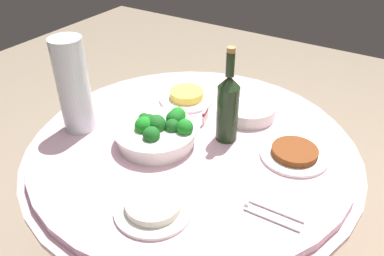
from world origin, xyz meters
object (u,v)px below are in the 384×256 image
object	(u,v)px
plate_stack	(248,110)
food_plate_stir_fry	(294,154)
food_plate_fried_egg	(187,97)
wine_bottle	(228,106)
serving_tongs	(271,214)
broccoli_bowl	(157,132)
label_placard_front	(205,115)
food_plate_rice	(153,206)
decorative_fruit_vase	(74,90)

from	to	relation	value
plate_stack	food_plate_stir_fry	xyz separation A→B (m)	(0.16, 0.24, -0.01)
food_plate_stir_fry	food_plate_fried_egg	bearing A→B (deg)	-104.48
wine_bottle	serving_tongs	distance (m)	0.40
broccoli_bowl	label_placard_front	bearing A→B (deg)	159.98
label_placard_front	food_plate_rice	bearing A→B (deg)	13.20
food_plate_stir_fry	wine_bottle	bearing A→B (deg)	-84.67
serving_tongs	plate_stack	bearing A→B (deg)	-147.51
wine_bottle	decorative_fruit_vase	xyz separation A→B (m)	(0.22, -0.48, 0.02)
food_plate_fried_egg	food_plate_rice	world-z (taller)	food_plate_fried_egg
wine_bottle	food_plate_rice	distance (m)	0.43
broccoli_bowl	label_placard_front	world-z (taller)	broccoli_bowl
wine_bottle	food_plate_fried_egg	world-z (taller)	wine_bottle
wine_bottle	food_plate_fried_egg	size ratio (longest dim) A/B	1.53
decorative_fruit_vase	food_plate_rice	distance (m)	0.53
broccoli_bowl	label_placard_front	distance (m)	0.21
food_plate_fried_egg	label_placard_front	size ratio (longest dim) A/B	4.00
broccoli_bowl	plate_stack	world-z (taller)	broccoli_bowl
food_plate_rice	label_placard_front	distance (m)	0.47
plate_stack	food_plate_stir_fry	world-z (taller)	plate_stack
food_plate_stir_fry	decorative_fruit_vase	bearing A→B (deg)	-71.30
plate_stack	decorative_fruit_vase	bearing A→B (deg)	-50.21
food_plate_fried_egg	label_placard_front	distance (m)	0.18
food_plate_rice	food_plate_fried_egg	bearing A→B (deg)	-155.60
plate_stack	food_plate_fried_egg	distance (m)	0.26
wine_bottle	serving_tongs	world-z (taller)	wine_bottle
broccoli_bowl	food_plate_rice	world-z (taller)	broccoli_bowl
food_plate_fried_egg	decorative_fruit_vase	bearing A→B (deg)	-30.38
food_plate_fried_egg	food_plate_stir_fry	bearing A→B (deg)	75.52
food_plate_rice	label_placard_front	xyz separation A→B (m)	(-0.46, -0.11, 0.02)
food_plate_stir_fry	label_placard_front	bearing A→B (deg)	-94.18
wine_bottle	food_plate_rice	xyz separation A→B (m)	(0.41, -0.01, -0.11)
decorative_fruit_vase	food_plate_fried_egg	distance (m)	0.45
food_plate_stir_fry	label_placard_front	distance (m)	0.35
serving_tongs	food_plate_rice	world-z (taller)	food_plate_rice
decorative_fruit_vase	food_plate_fried_egg	bearing A→B (deg)	149.62
broccoli_bowl	food_plate_stir_fry	distance (m)	0.46
broccoli_bowl	serving_tongs	distance (m)	0.48
plate_stack	label_placard_front	xyz separation A→B (m)	(0.13, -0.11, 0.01)
food_plate_stir_fry	label_placard_front	world-z (taller)	label_placard_front
broccoli_bowl	wine_bottle	bearing A→B (deg)	128.75
serving_tongs	label_placard_front	xyz separation A→B (m)	(-0.31, -0.39, 0.03)
broccoli_bowl	food_plate_fried_egg	world-z (taller)	broccoli_bowl
wine_bottle	food_plate_stir_fry	bearing A→B (deg)	95.33
plate_stack	food_plate_stir_fry	bearing A→B (deg)	57.17
plate_stack	food_plate_rice	xyz separation A→B (m)	(0.59, -0.00, -0.01)
plate_stack	serving_tongs	world-z (taller)	plate_stack
decorative_fruit_vase	label_placard_front	size ratio (longest dim) A/B	6.18
serving_tongs	food_plate_rice	size ratio (longest dim) A/B	0.76
serving_tongs	label_placard_front	distance (m)	0.50
plate_stack	food_plate_rice	world-z (taller)	plate_stack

